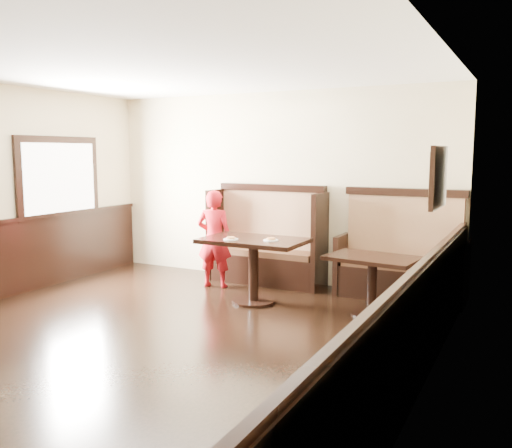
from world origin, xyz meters
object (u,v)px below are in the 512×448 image
Objects in this scene: booth_main at (268,247)px; child at (214,239)px; booth_neighbor at (401,262)px; table_neighbor at (372,271)px; table_main at (254,254)px.

booth_main is 0.84m from child.
booth_neighbor reaches higher than table_neighbor.
booth_main is 1.14m from table_main.
booth_neighbor is 1.96m from table_main.
booth_neighbor is 1.26× the size of table_main.
child reaches higher than table_main.
child is (-0.88, 0.47, 0.06)m from table_main.
table_main is (0.33, -1.08, 0.11)m from booth_main.
booth_main reaches higher than table_main.
child reaches higher than table_neighbor.
booth_main is 1.95m from booth_neighbor.
table_neighbor is at bearing 158.73° from child.
table_main is 1.19× the size of table_neighbor.
child is (-0.55, -0.61, 0.17)m from booth_main.
table_main is at bearing 138.36° from child.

